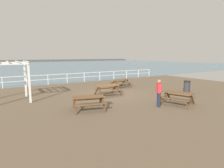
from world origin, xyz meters
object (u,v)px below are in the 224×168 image
object	(u,v)px
picnic_table_far_left	(121,81)
visitor	(159,91)
litter_bin	(187,86)
picnic_table_mid_centre	(108,88)
picnic_table_near_left	(89,99)
lattice_pergola	(8,72)
picnic_table_near_right	(178,95)

from	to	relation	value
picnic_table_far_left	visitor	xyz separation A→B (m)	(-2.15, -6.98, 0.36)
litter_bin	picnic_table_mid_centre	bearing A→B (deg)	158.76
picnic_table_far_left	visitor	distance (m)	7.31
picnic_table_near_left	lattice_pergola	xyz separation A→B (m)	(-3.61, 4.63, 1.41)
picnic_table_far_left	lattice_pergola	world-z (taller)	lattice_pergola
picnic_table_far_left	lattice_pergola	xyz separation A→B (m)	(-9.53, -0.57, 1.41)
lattice_pergola	picnic_table_mid_centre	bearing A→B (deg)	-15.12
picnic_table_near_left	picnic_table_mid_centre	distance (m)	3.98
visitor	lattice_pergola	xyz separation A→B (m)	(-7.38, 6.40, 1.05)
visitor	litter_bin	xyz separation A→B (m)	(5.54, 1.99, -0.47)
picnic_table_near_right	visitor	size ratio (longest dim) A/B	1.30
picnic_table_mid_centre	litter_bin	size ratio (longest dim) A/B	1.97
litter_bin	lattice_pergola	bearing A→B (deg)	161.15
lattice_pergola	visitor	bearing A→B (deg)	-39.63
lattice_pergola	litter_bin	distance (m)	13.73
lattice_pergola	picnic_table_near_right	bearing A→B (deg)	-35.61
visitor	picnic_table_near_right	bearing A→B (deg)	14.90
visitor	lattice_pergola	size ratio (longest dim) A/B	0.61
picnic_table_near_right	visitor	world-z (taller)	visitor
picnic_table_near_right	picnic_table_mid_centre	bearing A→B (deg)	9.31
picnic_table_far_left	lattice_pergola	size ratio (longest dim) A/B	0.74
lattice_pergola	litter_bin	size ratio (longest dim) A/B	2.84
picnic_table_near_right	visitor	distance (m)	1.53
picnic_table_mid_centre	litter_bin	xyz separation A→B (m)	(6.38, -2.48, -0.10)
picnic_table_near_left	picnic_table_far_left	distance (m)	7.88
picnic_table_near_left	picnic_table_near_right	bearing A→B (deg)	-4.87
picnic_table_near_right	lattice_pergola	world-z (taller)	lattice_pergola
visitor	litter_bin	size ratio (longest dim) A/B	1.75
visitor	lattice_pergola	bearing A→B (deg)	163.44
lattice_pergola	litter_bin	xyz separation A→B (m)	(12.92, -4.41, -1.52)
picnic_table_near_right	lattice_pergola	bearing A→B (deg)	36.35
picnic_table_far_left	litter_bin	world-z (taller)	litter_bin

